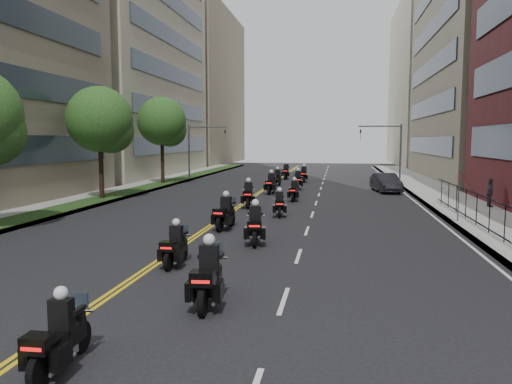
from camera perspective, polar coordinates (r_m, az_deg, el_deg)
ground at (r=9.66m, az=-20.92°, el=-19.85°), size 160.00×160.00×0.00m
sidewalk_right at (r=33.57m, az=22.07°, el=-1.37°), size 4.00×90.00×0.15m
sidewalk_left at (r=36.65m, az=-17.60°, el=-0.62°), size 4.00×90.00×0.15m
grass_strip at (r=36.28m, az=-16.48°, el=-0.50°), size 2.00×90.00×0.04m
building_right_tan at (r=59.01m, az=26.89°, el=16.01°), size 15.11×28.00×30.00m
building_right_far at (r=87.59m, az=20.80°, el=11.47°), size 15.00×28.00×26.00m
building_left_mid at (r=62.79m, az=-16.74°, el=17.62°), size 16.11×28.00×34.00m
building_left_far at (r=89.92m, az=-8.13°, el=11.65°), size 16.00×28.00×26.00m
street_trees at (r=30.37m, az=-21.76°, el=7.47°), size 4.40×38.40×7.98m
traffic_signal_right at (r=49.73m, az=15.11°, el=5.33°), size 4.09×0.20×5.60m
traffic_signal_left at (r=51.42m, az=-6.65°, el=5.51°), size 4.09×0.20×5.60m
motorcycle_0 at (r=9.96m, az=-21.60°, el=-15.29°), size 0.48×2.07×1.53m
motorcycle_1 at (r=12.67m, az=-5.46°, el=-9.74°), size 0.64×2.44×1.80m
motorcycle_2 at (r=16.69m, az=-9.21°, el=-6.26°), size 0.49×2.11×1.56m
motorcycle_3 at (r=19.86m, az=-0.09°, el=-3.96°), size 0.72×2.41×1.78m
motorcycle_4 at (r=23.09m, az=-3.55°, el=-2.56°), size 0.68×2.41×1.78m
motorcycle_5 at (r=26.94m, az=2.70°, el=-1.49°), size 0.63×2.12×1.57m
motorcycle_6 at (r=30.43m, az=-0.88°, el=-0.44°), size 0.73×2.45×1.81m
motorcycle_7 at (r=33.66m, az=4.39°, el=0.04°), size 0.52×2.18×1.61m
motorcycle_8 at (r=38.02m, az=1.73°, el=0.88°), size 0.60×2.49×1.83m
motorcycle_9 at (r=41.42m, az=4.82°, el=1.26°), size 0.60×2.43×1.79m
motorcycle_10 at (r=44.83m, az=2.43°, el=1.59°), size 0.69×2.27×1.68m
motorcycle_11 at (r=48.45m, az=5.49°, el=1.95°), size 0.56×2.41×1.78m
motorcycle_12 at (r=52.15m, az=3.44°, el=2.28°), size 0.57×2.49×1.84m
parked_sedan at (r=40.59m, az=14.62°, el=1.04°), size 2.30×4.70×1.48m
pedestrian_c at (r=32.68m, az=25.17°, el=-0.07°), size 0.42×0.99×1.69m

